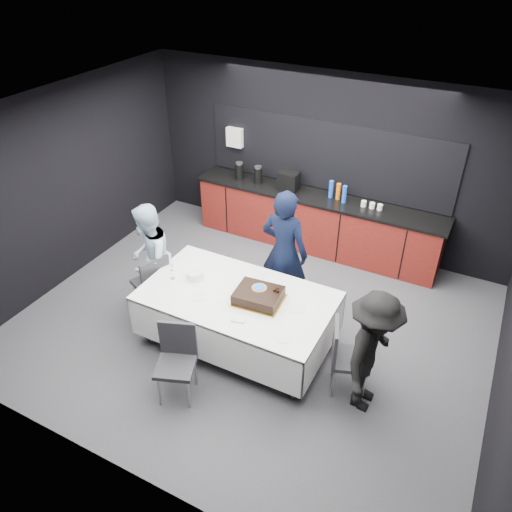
{
  "coord_description": "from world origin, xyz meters",
  "views": [
    {
      "loc": [
        2.38,
        -4.5,
        4.53
      ],
      "look_at": [
        0.0,
        0.1,
        1.05
      ],
      "focal_mm": 35.0,
      "sensor_mm": 36.0,
      "label": 1
    }
  ],
  "objects": [
    {
      "name": "person_right",
      "position": [
        1.73,
        -0.59,
        0.76
      ],
      "size": [
        0.61,
        1.01,
        1.52
      ],
      "primitive_type": "imported",
      "rotation": [
        0.0,
        0.0,
        1.53
      ],
      "color": "black",
      "rests_on": "ground"
    },
    {
      "name": "kitchenette",
      "position": [
        -0.02,
        2.22,
        0.54
      ],
      "size": [
        4.1,
        0.64,
        2.05
      ],
      "color": "#5F130F",
      "rests_on": "ground"
    },
    {
      "name": "chair_near",
      "position": [
        -0.22,
        -1.38,
        0.53
      ],
      "size": [
        0.54,
        0.54,
        0.92
      ],
      "color": "#2B2A2F",
      "rests_on": "ground"
    },
    {
      "name": "person_center",
      "position": [
        0.19,
        0.55,
        0.9
      ],
      "size": [
        0.67,
        0.46,
        1.8
      ],
      "primitive_type": "imported",
      "rotation": [
        0.0,
        0.0,
        3.1
      ],
      "color": "black",
      "rests_on": "ground"
    },
    {
      "name": "party_table",
      "position": [
        0.0,
        -0.4,
        0.64
      ],
      "size": [
        2.32,
        1.32,
        0.78
      ],
      "color": "#99999E",
      "rests_on": "ground"
    },
    {
      "name": "person_left",
      "position": [
        -1.42,
        -0.26,
        0.78
      ],
      "size": [
        0.8,
        0.9,
        1.56
      ],
      "primitive_type": "imported",
      "rotation": [
        0.0,
        0.0,
        -1.26
      ],
      "color": "silver",
      "rests_on": "ground"
    },
    {
      "name": "fork_pile",
      "position": [
        0.24,
        -0.8,
        0.79
      ],
      "size": [
        0.17,
        0.13,
        0.02
      ],
      "primitive_type": "cube",
      "rotation": [
        0.0,
        0.0,
        0.23
      ],
      "color": "white",
      "rests_on": "party_table"
    },
    {
      "name": "ground",
      "position": [
        0.0,
        0.0,
        0.0
      ],
      "size": [
        6.0,
        6.0,
        0.0
      ],
      "primitive_type": "plane",
      "color": "#46464C",
      "rests_on": "ground"
    },
    {
      "name": "loose_plate_far",
      "position": [
        0.05,
        0.08,
        0.78
      ],
      "size": [
        0.22,
        0.22,
        0.01
      ],
      "primitive_type": "cylinder",
      "color": "white",
      "rests_on": "party_table"
    },
    {
      "name": "chair_left",
      "position": [
        -1.31,
        -0.38,
        0.53
      ],
      "size": [
        0.55,
        0.55,
        0.92
      ],
      "color": "#2B2A2F",
      "rests_on": "ground"
    },
    {
      "name": "chair_right",
      "position": [
        1.41,
        -0.49,
        0.53
      ],
      "size": [
        0.53,
        0.53,
        0.92
      ],
      "color": "#2B2A2F",
      "rests_on": "ground"
    },
    {
      "name": "loose_plate_right_a",
      "position": [
        0.74,
        -0.29,
        0.78
      ],
      "size": [
        0.22,
        0.22,
        0.01
      ],
      "primitive_type": "cylinder",
      "color": "white",
      "rests_on": "party_table"
    },
    {
      "name": "loose_plate_right_b",
      "position": [
        0.8,
        -0.82,
        0.78
      ],
      "size": [
        0.2,
        0.2,
        0.01
      ],
      "primitive_type": "cylinder",
      "color": "white",
      "rests_on": "party_table"
    },
    {
      "name": "plate_stack",
      "position": [
        -0.64,
        -0.34,
        0.83
      ],
      "size": [
        0.22,
        0.22,
        0.1
      ],
      "primitive_type": "cylinder",
      "color": "white",
      "rests_on": "party_table"
    },
    {
      "name": "cake_assembly",
      "position": [
        0.28,
        -0.37,
        0.85
      ],
      "size": [
        0.62,
        0.52,
        0.18
      ],
      "color": "gold",
      "rests_on": "party_table"
    },
    {
      "name": "champagne_flute",
      "position": [
        -0.89,
        -0.48,
        0.94
      ],
      "size": [
        0.06,
        0.06,
        0.22
      ],
      "color": "white",
      "rests_on": "party_table"
    },
    {
      "name": "loose_plate_near",
      "position": [
        -0.38,
        -0.64,
        0.78
      ],
      "size": [
        0.18,
        0.18,
        0.01
      ],
      "primitive_type": "cylinder",
      "color": "white",
      "rests_on": "party_table"
    },
    {
      "name": "room_shell",
      "position": [
        0.0,
        0.0,
        1.86
      ],
      "size": [
        6.04,
        5.04,
        2.82
      ],
      "color": "white",
      "rests_on": "ground"
    }
  ]
}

